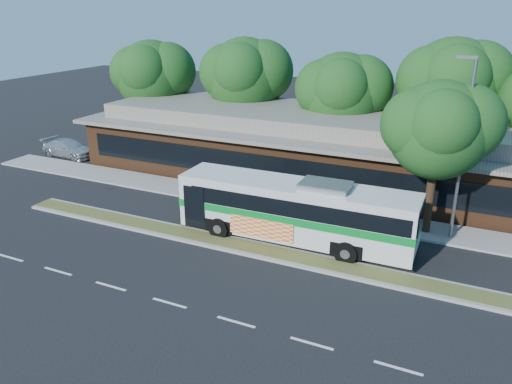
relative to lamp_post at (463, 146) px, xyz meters
The scene contains 13 objects.
ground 12.31m from the lamp_post, 147.90° to the right, with size 120.00×120.00×0.00m, color black.
median_strip 12.00m from the lamp_post, 150.55° to the right, with size 26.00×1.10×0.15m, color #444D20.
sidewalk 10.73m from the lamp_post, behind, with size 44.00×2.60×0.12m, color gray.
parking_lot 28.28m from the lamp_post, behind, with size 14.00×12.00×0.01m, color black.
plaza_building 12.17m from the lamp_post, 143.84° to the left, with size 33.20×11.20×4.45m.
lamp_post is the anchor object (origin of this frame).
tree_bg_a 25.84m from the lamp_post, 159.27° to the left, with size 6.47×5.80×8.63m.
tree_bg_b 19.10m from the lamp_post, 147.83° to the left, with size 6.69×6.00×9.00m.
tree_bg_c 12.27m from the lamp_post, 131.77° to the left, with size 6.24×5.60×8.26m.
tree_bg_d 10.32m from the lamp_post, 96.28° to the left, with size 6.91×6.20×9.37m.
transit_bus 8.45m from the lamp_post, 152.83° to the right, with size 11.96×2.95×3.34m.
sedan 28.97m from the lamp_post, behind, with size 1.87×4.61×1.34m, color #B8BBC0.
sidewalk_tree 1.15m from the lamp_post, 159.54° to the left, with size 5.43×4.87×7.94m.
Camera 1 is at (10.41, -19.04, 11.21)m, focal length 35.00 mm.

